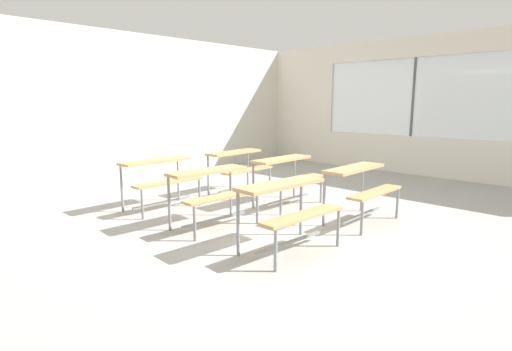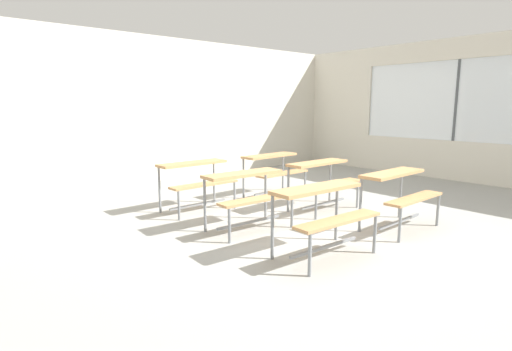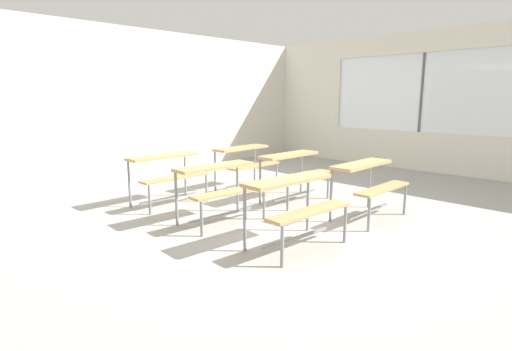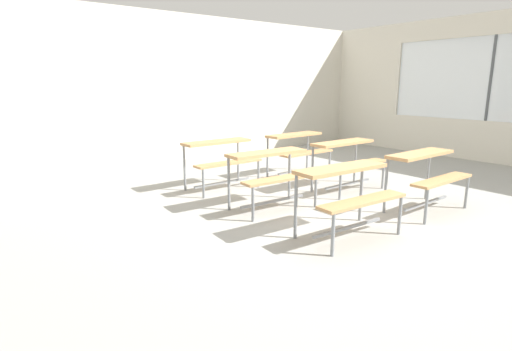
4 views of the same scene
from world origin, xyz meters
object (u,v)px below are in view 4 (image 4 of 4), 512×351
Objects in this scene: desk_bench_r2c0 at (221,153)px; desk_bench_r2c1 at (298,144)px; desk_bench_r1c1 at (348,154)px; desk_bench_r0c0 at (348,185)px; desk_bench_r1c0 at (272,166)px; desk_bench_r0c1 at (427,167)px.

desk_bench_r2c1 is (1.56, -0.06, 0.00)m from desk_bench_r2c0.
desk_bench_r1c1 is 1.94m from desk_bench_r2c0.
desk_bench_r0c0 is 1.00× the size of desk_bench_r2c1.
desk_bench_r1c0 and desk_bench_r2c0 have the same top height.
desk_bench_r2c0 is 0.99× the size of desk_bench_r2c1.
desk_bench_r1c0 is at bearing -91.52° from desk_bench_r2c0.
desk_bench_r0c1 is at bearing -90.05° from desk_bench_r1c1.
desk_bench_r0c0 and desk_bench_r2c1 have the same top height.
desk_bench_r0c1 is 2.93m from desk_bench_r2c0.
desk_bench_r2c1 is (1.57, 1.20, 0.00)m from desk_bench_r1c0.
desk_bench_r1c0 and desk_bench_r1c1 have the same top height.
desk_bench_r0c1 is at bearing -59.86° from desk_bench_r2c0.
desk_bench_r2c0 is at bearing 175.16° from desk_bench_r2c1.
desk_bench_r0c0 is at bearing 178.48° from desk_bench_r0c1.
desk_bench_r2c0 is (0.01, 1.25, 0.00)m from desk_bench_r1c0.
desk_bench_r0c1 is 1.00× the size of desk_bench_r2c0.
desk_bench_r1c1 is 1.00× the size of desk_bench_r2c0.
desk_bench_r2c1 is at bearing 39.55° from desk_bench_r1c0.
desk_bench_r1c1 is at bearing -40.26° from desk_bench_r2c0.
desk_bench_r2c0 and desk_bench_r2c1 have the same top height.
desk_bench_r1c1 is (1.49, 1.28, 0.00)m from desk_bench_r0c0.
desk_bench_r1c0 is 1.51m from desk_bench_r1c1.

